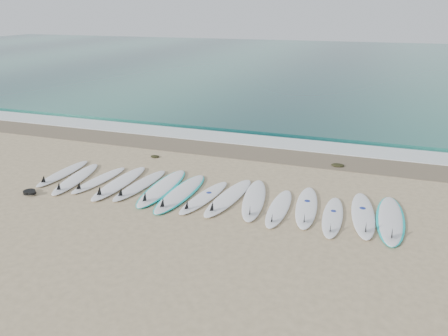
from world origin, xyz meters
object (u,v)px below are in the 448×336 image
(surfboard_7, at_px, (203,198))
(surfboard_14, at_px, (390,220))
(surfboard_0, at_px, (62,173))
(leash_coil, at_px, (30,192))

(surfboard_7, relative_size, surfboard_14, 0.89)
(surfboard_0, xyz_separation_m, surfboard_7, (4.76, -0.25, 0.00))
(leash_coil, bearing_deg, surfboard_0, 93.91)
(surfboard_0, height_order, leash_coil, surfboard_0)
(surfboard_0, bearing_deg, surfboard_14, -1.08)
(surfboard_0, distance_m, surfboard_7, 4.77)
(surfboard_7, xyz_separation_m, surfboard_14, (4.71, 0.28, -0.00))
(surfboard_7, bearing_deg, surfboard_14, 11.46)
(surfboard_7, relative_size, leash_coil, 5.41)
(surfboard_0, bearing_deg, surfboard_7, -4.30)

